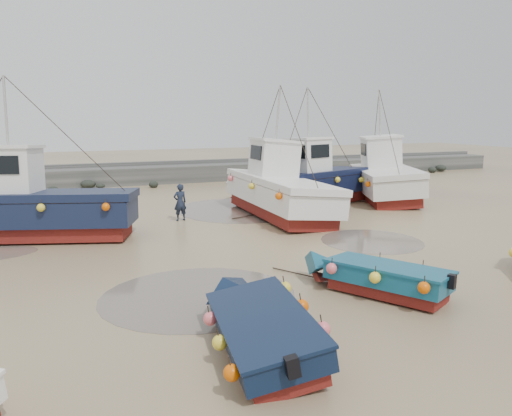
# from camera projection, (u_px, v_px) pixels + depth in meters

# --- Properties ---
(ground) EXTENTS (120.00, 120.00, 0.00)m
(ground) POSITION_uv_depth(u_px,v_px,m) (298.00, 264.00, 16.23)
(ground) COLOR tan
(ground) RESTS_ON ground
(seawall) EXTENTS (60.00, 4.92, 1.50)m
(seawall) POSITION_uv_depth(u_px,v_px,m) (160.00, 174.00, 36.15)
(seawall) COLOR #5E5F5B
(seawall) RESTS_ON ground
(puddle_a) EXTENTS (5.24, 5.24, 0.01)m
(puddle_a) POSITION_uv_depth(u_px,v_px,m) (198.00, 295.00, 13.31)
(puddle_a) COLOR #63594E
(puddle_a) RESTS_ON ground
(puddle_b) EXTENTS (3.84, 3.84, 0.01)m
(puddle_b) POSITION_uv_depth(u_px,v_px,m) (372.00, 241.00, 19.16)
(puddle_b) COLOR #63594E
(puddle_b) RESTS_ON ground
(puddle_d) EXTENTS (6.00, 6.00, 0.01)m
(puddle_d) POSITION_uv_depth(u_px,v_px,m) (236.00, 210.00, 25.62)
(puddle_d) COLOR #63594E
(puddle_d) RESTS_ON ground
(dinghy_1) EXTENTS (2.58, 6.09, 1.43)m
(dinghy_1) POSITION_uv_depth(u_px,v_px,m) (263.00, 320.00, 10.33)
(dinghy_1) COLOR maroon
(dinghy_1) RESTS_ON ground
(dinghy_2) EXTENTS (3.33, 5.03, 1.43)m
(dinghy_2) POSITION_uv_depth(u_px,v_px,m) (375.00, 273.00, 13.45)
(dinghy_2) COLOR maroon
(dinghy_2) RESTS_ON ground
(cabin_boat_0) EXTENTS (10.40, 5.10, 6.22)m
(cabin_boat_0) POSITION_uv_depth(u_px,v_px,m) (21.00, 206.00, 19.24)
(cabin_boat_0) COLOR maroon
(cabin_boat_0) RESTS_ON ground
(cabin_boat_1) EXTENTS (3.42, 11.42, 6.22)m
(cabin_boat_1) POSITION_uv_depth(u_px,v_px,m) (273.00, 188.00, 24.31)
(cabin_boat_1) COLOR maroon
(cabin_boat_1) RESTS_ON ground
(cabin_boat_2) EXTENTS (9.23, 4.73, 6.22)m
(cabin_boat_2) POSITION_uv_depth(u_px,v_px,m) (313.00, 180.00, 26.60)
(cabin_boat_2) COLOR maroon
(cabin_boat_2) RESTS_ON ground
(cabin_boat_3) EXTENTS (5.72, 9.64, 6.22)m
(cabin_boat_3) POSITION_uv_depth(u_px,v_px,m) (384.00, 176.00, 28.85)
(cabin_boat_3) COLOR maroon
(cabin_boat_3) RESTS_ON ground
(person) EXTENTS (0.68, 0.50, 1.71)m
(person) POSITION_uv_depth(u_px,v_px,m) (181.00, 221.00, 22.97)
(person) COLOR #192132
(person) RESTS_ON ground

